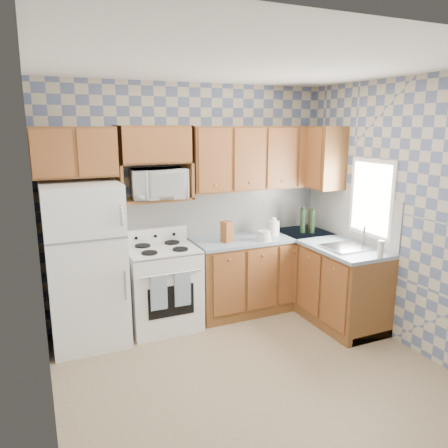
{
  "coord_description": "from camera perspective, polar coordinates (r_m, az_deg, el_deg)",
  "views": [
    {
      "loc": [
        -1.71,
        -3.21,
        2.24
      ],
      "look_at": [
        0.05,
        0.75,
        1.25
      ],
      "focal_mm": 35.0,
      "sensor_mm": 36.0,
      "label": 1
    }
  ],
  "objects": [
    {
      "name": "upper_cabinets_fridge",
      "position": [
        4.67,
        -19.02,
        8.88
      ],
      "size": [
        0.82,
        0.33,
        0.5
      ],
      "primitive_type": "cube",
      "color": "brown",
      "rests_on": "back_wall"
    },
    {
      "name": "countertop_right",
      "position": [
        5.24,
        13.36,
        -2.3
      ],
      "size": [
        0.63,
        1.6,
        0.04
      ],
      "primitive_type": "cube",
      "color": "gray",
      "rests_on": "base_cabinets_right"
    },
    {
      "name": "countertop_back",
      "position": [
        5.33,
        5.24,
        -1.73
      ],
      "size": [
        1.77,
        0.63,
        0.04
      ],
      "primitive_type": "cube",
      "color": "gray",
      "rests_on": "base_cabinets_back"
    },
    {
      "name": "bottle_2",
      "position": [
        5.63,
        11.28,
        0.45
      ],
      "size": [
        0.07,
        0.07,
        0.27
      ],
      "primitive_type": "cylinder",
      "color": "#4E370E",
      "rests_on": "countertop_back"
    },
    {
      "name": "upper_cabinets_back",
      "position": [
        5.3,
        4.71,
        8.62
      ],
      "size": [
        1.75,
        0.33,
        0.74
      ],
      "primitive_type": "cube",
      "color": "brown",
      "rests_on": "back_wall"
    },
    {
      "name": "microwave",
      "position": [
        4.82,
        -8.57,
        5.26
      ],
      "size": [
        0.62,
        0.44,
        0.32
      ],
      "primitive_type": "imported",
      "rotation": [
        0.0,
        0.0,
        -0.08
      ],
      "color": "white",
      "rests_on": "microwave_shelf"
    },
    {
      "name": "sink",
      "position": [
        4.97,
        15.84,
        -2.95
      ],
      "size": [
        0.48,
        0.4,
        0.03
      ],
      "primitive_type": "cube",
      "color": "#B7B7BC",
      "rests_on": "countertop_right"
    },
    {
      "name": "window",
      "position": [
        5.05,
        18.71,
        3.2
      ],
      "size": [
        0.02,
        0.66,
        0.86
      ],
      "primitive_type": "cube",
      "color": "white",
      "rests_on": "right_wall"
    },
    {
      "name": "cooktop",
      "position": [
        4.83,
        -8.2,
        -3.28
      ],
      "size": [
        0.76,
        0.65,
        0.02
      ],
      "primitive_type": "cube",
      "color": "silver",
      "rests_on": "stove_body"
    },
    {
      "name": "knife_block",
      "position": [
        5.0,
        0.39,
        -1.0
      ],
      "size": [
        0.14,
        0.14,
        0.24
      ],
      "primitive_type": "cube",
      "rotation": [
        0.0,
        0.0,
        0.29
      ],
      "color": "brown",
      "rests_on": "countertop_back"
    },
    {
      "name": "backguard",
      "position": [
        5.07,
        -9.09,
        -1.45
      ],
      "size": [
        0.76,
        0.08,
        0.17
      ],
      "primitive_type": "cube",
      "color": "white",
      "rests_on": "cooktop"
    },
    {
      "name": "microwave_shelf",
      "position": [
        4.87,
        -8.91,
        3.21
      ],
      "size": [
        0.8,
        0.33,
        0.03
      ],
      "primitive_type": "cube",
      "color": "brown",
      "rests_on": "back_wall"
    },
    {
      "name": "food_containers",
      "position": [
        5.09,
        5.22,
        -1.53
      ],
      "size": [
        0.17,
        0.17,
        0.12
      ],
      "primitive_type": null,
      "color": "beige",
      "rests_on": "countertop_back"
    },
    {
      "name": "backsplash_back",
      "position": [
        5.34,
        -0.22,
        1.65
      ],
      "size": [
        2.6,
        0.02,
        0.56
      ],
      "primitive_type": "cube",
      "color": "white",
      "rests_on": "back_wall"
    },
    {
      "name": "backsplash_right",
      "position": [
        5.35,
        16.04,
        1.17
      ],
      "size": [
        0.02,
        1.6,
        0.56
      ],
      "primitive_type": "cube",
      "color": "white",
      "rests_on": "right_wall"
    },
    {
      "name": "soap_bottle",
      "position": [
        4.72,
        19.79,
        -3.05
      ],
      "size": [
        0.06,
        0.06,
        0.17
      ],
      "primitive_type": "cylinder",
      "color": "beige",
      "rests_on": "countertop_right"
    },
    {
      "name": "dish_towel_right",
      "position": [
        4.67,
        -5.43,
        -8.46
      ],
      "size": [
        0.18,
        0.02,
        0.37
      ],
      "primitive_type": "cube",
      "color": "navy",
      "rests_on": "stove_body"
    },
    {
      "name": "floor",
      "position": [
        4.26,
        3.67,
        -18.82
      ],
      "size": [
        3.4,
        3.4,
        0.0
      ],
      "primitive_type": "plane",
      "color": "#856D52",
      "rests_on": "ground"
    },
    {
      "name": "bottle_0",
      "position": [
        5.51,
        10.25,
        0.44
      ],
      "size": [
        0.07,
        0.07,
        0.31
      ],
      "primitive_type": "cylinder",
      "color": "black",
      "rests_on": "countertop_back"
    },
    {
      "name": "right_wall",
      "position": [
        4.76,
        22.39,
        1.13
      ],
      "size": [
        0.02,
        3.2,
        2.7
      ],
      "primitive_type": "cube",
      "color": "slate",
      "rests_on": "ground"
    },
    {
      "name": "base_cabinets_right",
      "position": [
        5.38,
        13.15,
        -7.03
      ],
      "size": [
        0.6,
        1.6,
        0.88
      ],
      "primitive_type": "cube",
      "color": "brown",
      "rests_on": "floor"
    },
    {
      "name": "refrigerator",
      "position": [
        4.69,
        -17.62,
        -5.11
      ],
      "size": [
        0.75,
        0.7,
        1.68
      ],
      "primitive_type": "cube",
      "color": "white",
      "rests_on": "floor"
    },
    {
      "name": "stove_body",
      "position": [
        4.98,
        -8.03,
        -8.32
      ],
      "size": [
        0.76,
        0.65,
        0.9
      ],
      "primitive_type": "cube",
      "color": "white",
      "rests_on": "floor"
    },
    {
      "name": "upper_cabinets_right",
      "position": [
        5.52,
        12.2,
        8.54
      ],
      "size": [
        0.33,
        0.7,
        0.74
      ],
      "primitive_type": "cube",
      "color": "brown",
      "rests_on": "right_wall"
    },
    {
      "name": "back_wall",
      "position": [
        5.18,
        -4.33,
        2.94
      ],
      "size": [
        3.4,
        0.02,
        2.7
      ],
      "primitive_type": "cube",
      "color": "slate",
      "rests_on": "ground"
    },
    {
      "name": "base_cabinets_back",
      "position": [
        5.47,
        5.12,
        -6.38
      ],
      "size": [
        1.75,
        0.6,
        0.88
      ],
      "primitive_type": "cube",
      "color": "brown",
      "rests_on": "floor"
    },
    {
      "name": "dish_towel_left",
      "position": [
        4.6,
        -8.51,
        -8.88
      ],
      "size": [
        0.18,
        0.02,
        0.37
      ],
      "primitive_type": "cube",
      "color": "navy",
      "rests_on": "stove_body"
    },
    {
      "name": "bottle_1",
      "position": [
        5.52,
        11.45,
        0.3
      ],
      "size": [
        0.07,
        0.07,
        0.29
      ],
      "primitive_type": "cylinder",
      "color": "black",
      "rests_on": "countertop_back"
    },
    {
      "name": "electric_kettle",
      "position": [
        5.33,
        6.48,
        -0.56
      ],
      "size": [
        0.14,
        0.14,
        0.18
      ],
      "primitive_type": "cylinder",
      "color": "white",
      "rests_on": "countertop_back"
    }
  ]
}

